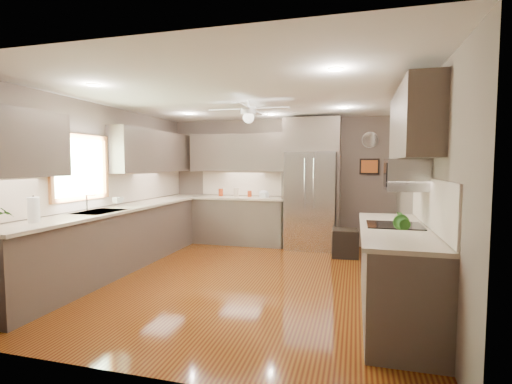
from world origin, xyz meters
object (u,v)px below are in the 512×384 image
at_px(bowl, 264,196).
at_px(paper_towel, 34,210).
at_px(soap_bottle, 119,200).
at_px(microwave, 406,175).
at_px(stool, 345,243).
at_px(potted_plant_right, 402,222).
at_px(canister_a, 221,192).
at_px(refrigerator, 312,186).
at_px(canister_d, 250,194).
at_px(canister_c, 236,192).

xyz_separation_m(bowl, paper_towel, (-1.74, -3.71, 0.11)).
relative_size(soap_bottle, bowl, 0.85).
bearing_deg(microwave, stool, 107.46).
bearing_deg(paper_towel, potted_plant_right, 1.02).
xyz_separation_m(potted_plant_right, stool, (-0.55, 3.08, -0.86)).
bearing_deg(potted_plant_right, soap_bottle, 157.91).
xyz_separation_m(stool, paper_towel, (-3.32, -3.15, 0.84)).
bearing_deg(canister_a, bowl, -3.09).
relative_size(soap_bottle, refrigerator, 0.08).
bearing_deg(canister_d, paper_towel, -110.78).
height_order(refrigerator, stool, refrigerator).
xyz_separation_m(canister_c, bowl, (0.57, -0.01, -0.06)).
height_order(stool, paper_towel, paper_towel).
bearing_deg(soap_bottle, stool, 23.25).
height_order(microwave, stool, microwave).
relative_size(refrigerator, microwave, 4.45).
bearing_deg(bowl, potted_plant_right, -59.64).
bearing_deg(canister_d, stool, -18.23).
xyz_separation_m(soap_bottle, microwave, (4.10, -0.70, 0.44)).
relative_size(canister_d, soap_bottle, 0.67).
bearing_deg(microwave, canister_c, 135.97).
bearing_deg(bowl, soap_bottle, -132.12).
relative_size(potted_plant_right, stool, 0.64).
height_order(canister_a, microwave, microwave).
height_order(canister_d, paper_towel, paper_towel).
bearing_deg(stool, canister_a, 166.22).
height_order(potted_plant_right, stool, potted_plant_right).
bearing_deg(canister_d, potted_plant_right, -56.62).
bearing_deg(potted_plant_right, microwave, 81.98).
height_order(canister_c, potted_plant_right, potted_plant_right).
distance_m(canister_c, refrigerator, 1.52).
distance_m(canister_a, bowl, 0.92).
xyz_separation_m(microwave, stool, (-0.68, 2.17, -1.24)).
bearing_deg(paper_towel, canister_c, 72.59).
xyz_separation_m(potted_plant_right, bowl, (-2.14, 3.65, -0.13)).
height_order(canister_d, soap_bottle, soap_bottle).
bearing_deg(microwave, refrigerator, 116.09).
xyz_separation_m(canister_d, paper_towel, (-1.43, -3.77, 0.08)).
height_order(canister_c, bowl, canister_c).
relative_size(canister_a, canister_c, 0.81).
distance_m(potted_plant_right, refrigerator, 3.82).
bearing_deg(canister_d, canister_c, -169.35).
distance_m(canister_d, paper_towel, 4.04).
bearing_deg(paper_towel, stool, 43.51).
xyz_separation_m(soap_bottle, stool, (3.42, 1.47, -0.80)).
bearing_deg(canister_a, stool, -13.78).
height_order(bowl, refrigerator, refrigerator).
relative_size(canister_a, canister_d, 1.16).
xyz_separation_m(canister_c, soap_bottle, (-1.27, -2.04, 0.01)).
relative_size(canister_a, bowl, 0.66).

